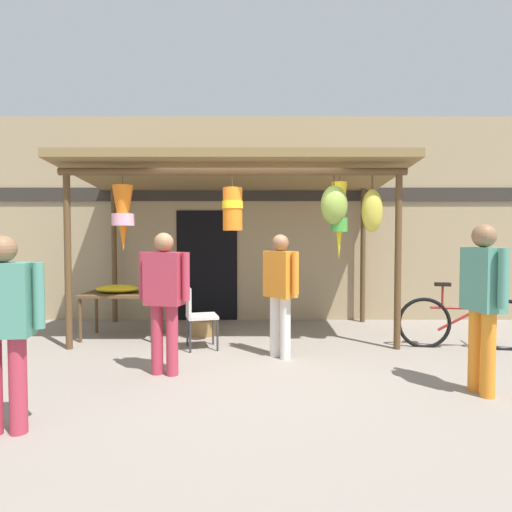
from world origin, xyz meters
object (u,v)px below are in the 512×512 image
folding_chair (198,312)px  shopper_by_bananas (166,292)px  parked_bicycle (466,323)px  wicker_basket_by_table (205,327)px  flower_heap_on_table (120,289)px  passerby_at_right (485,295)px  customer_foreground (282,286)px  vendor_in_orange (6,318)px  display_table (125,298)px

folding_chair → shopper_by_bananas: shopper_by_bananas is taller
parked_bicycle → wicker_basket_by_table: bearing=167.0°
folding_chair → shopper_by_bananas: size_ratio=0.54×
flower_heap_on_table → wicker_basket_by_table: flower_heap_on_table is taller
passerby_at_right → folding_chair: bearing=150.4°
folding_chair → passerby_at_right: bearing=-29.6°
customer_foreground → passerby_at_right: size_ratio=0.95×
wicker_basket_by_table → shopper_by_bananas: size_ratio=0.28×
flower_heap_on_table → vendor_in_orange: (0.17, -3.24, 0.15)m
folding_chair → parked_bicycle: size_ratio=0.48×
parked_bicycle → flower_heap_on_table: bearing=172.1°
wicker_basket_by_table → vendor_in_orange: (-1.10, -3.40, 0.77)m
display_table → shopper_by_bananas: size_ratio=0.73×
folding_chair → customer_foreground: customer_foreground is taller
parked_bicycle → shopper_by_bananas: 4.03m
passerby_at_right → vendor_in_orange: bearing=-168.2°
wicker_basket_by_table → passerby_at_right: bearing=-40.6°
folding_chair → shopper_by_bananas: bearing=-100.2°
display_table → shopper_by_bananas: 2.08m
folding_chair → shopper_by_bananas: (-0.20, -1.10, 0.41)m
display_table → customer_foreground: customer_foreground is taller
display_table → flower_heap_on_table: 0.15m
display_table → folding_chair: size_ratio=1.35×
folding_chair → parked_bicycle: bearing=0.4°
display_table → folding_chair: (1.21, -0.69, -0.10)m
folding_chair → wicker_basket_by_table: (-0.01, 0.86, -0.38)m
customer_foreground → passerby_at_right: bearing=-34.3°
flower_heap_on_table → vendor_in_orange: vendor_in_orange is taller
vendor_in_orange → passerby_at_right: passerby_at_right is taller
folding_chair → passerby_at_right: size_ratio=0.51×
display_table → parked_bicycle: size_ratio=0.65×
shopper_by_bananas → flower_heap_on_table: bearing=120.8°
folding_chair → flower_heap_on_table: bearing=151.1°
folding_chair → customer_foreground: 1.25m
vendor_in_orange → display_table: bearing=91.8°
parked_bicycle → customer_foreground: size_ratio=1.12×
parked_bicycle → folding_chair: bearing=-179.6°
wicker_basket_by_table → customer_foreground: size_ratio=0.28×
wicker_basket_by_table → passerby_at_right: (2.98, -2.55, 0.84)m
folding_chair → parked_bicycle: parked_bicycle is taller
display_table → passerby_at_right: (4.18, -2.38, 0.36)m
shopper_by_bananas → customer_foreground: bearing=27.5°
shopper_by_bananas → passerby_at_right: passerby_at_right is taller
vendor_in_orange → passerby_at_right: (4.08, 0.85, 0.07)m
wicker_basket_by_table → parked_bicycle: 3.74m
display_table → passerby_at_right: 4.82m
parked_bicycle → vendor_in_orange: vendor_in_orange is taller
display_table → parked_bicycle: 4.89m
flower_heap_on_table → shopper_by_bananas: 2.11m
flower_heap_on_table → folding_chair: size_ratio=0.76×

